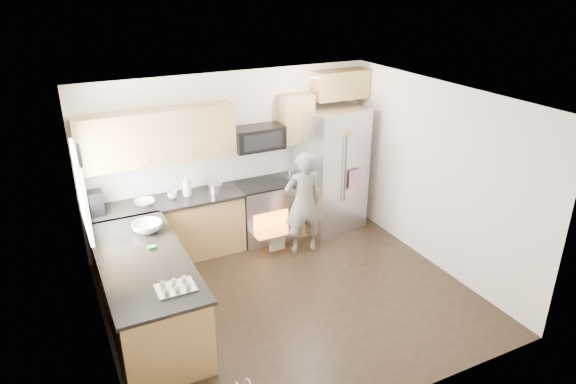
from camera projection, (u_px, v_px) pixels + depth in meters
ground at (291, 298)px, 6.66m from camera, size 4.50×4.50×0.00m
room_shell at (288, 178)px, 6.00m from camera, size 4.54×4.04×2.62m
back_cabinet_run at (202, 190)px, 7.48m from camera, size 4.45×0.64×2.50m
peninsula at (147, 292)px, 5.97m from camera, size 0.96×2.36×1.04m
stove_range at (262, 198)px, 7.93m from camera, size 0.76×0.97×1.79m
refrigerator at (331, 169)px, 8.21m from camera, size 1.09×0.91×1.99m
person at (303, 203)px, 7.51m from camera, size 0.61×0.44×1.57m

